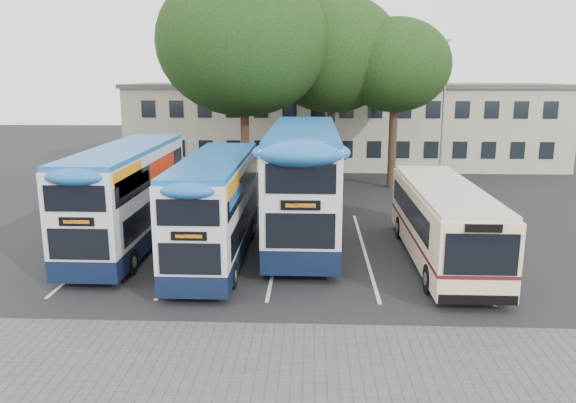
{
  "coord_description": "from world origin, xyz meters",
  "views": [
    {
      "loc": [
        -2.39,
        -16.72,
        6.94
      ],
      "look_at": [
        -3.32,
        5.0,
        1.97
      ],
      "focal_mm": 35.0,
      "sensor_mm": 36.0,
      "label": 1
    }
  ],
  "objects_px": {
    "tree_mid": "(332,54)",
    "bus_dd_right": "(303,177)",
    "lamp_post": "(444,103)",
    "bus_dd_mid": "(216,204)",
    "bus_single": "(443,218)",
    "tree_right": "(396,66)",
    "bus_dd_left": "(127,193)",
    "tree_left": "(243,42)"
  },
  "relations": [
    {
      "from": "tree_mid",
      "to": "bus_dd_right",
      "type": "height_order",
      "value": "tree_mid"
    },
    {
      "from": "lamp_post",
      "to": "bus_dd_mid",
      "type": "bearing_deg",
      "value": -126.47
    },
    {
      "from": "tree_left",
      "to": "bus_dd_right",
      "type": "xyz_separation_m",
      "value": [
        3.59,
        -9.37,
        -6.05
      ]
    },
    {
      "from": "tree_left",
      "to": "bus_dd_mid",
      "type": "relative_size",
      "value": 1.37
    },
    {
      "from": "lamp_post",
      "to": "bus_single",
      "type": "bearing_deg",
      "value": -102.15
    },
    {
      "from": "bus_dd_mid",
      "to": "bus_dd_right",
      "type": "relative_size",
      "value": 0.82
    },
    {
      "from": "lamp_post",
      "to": "bus_dd_left",
      "type": "bearing_deg",
      "value": -136.63
    },
    {
      "from": "bus_dd_left",
      "to": "lamp_post",
      "type": "bearing_deg",
      "value": 43.37
    },
    {
      "from": "tree_left",
      "to": "bus_dd_mid",
      "type": "xyz_separation_m",
      "value": [
        0.34,
        -12.39,
        -6.53
      ]
    },
    {
      "from": "tree_left",
      "to": "tree_right",
      "type": "height_order",
      "value": "tree_left"
    },
    {
      "from": "tree_mid",
      "to": "bus_dd_left",
      "type": "xyz_separation_m",
      "value": [
        -8.59,
        -13.9,
        -5.87
      ]
    },
    {
      "from": "tree_right",
      "to": "bus_dd_mid",
      "type": "height_order",
      "value": "tree_right"
    },
    {
      "from": "tree_left",
      "to": "bus_dd_mid",
      "type": "distance_m",
      "value": 14.01
    },
    {
      "from": "bus_dd_left",
      "to": "bus_single",
      "type": "distance_m",
      "value": 12.41
    },
    {
      "from": "lamp_post",
      "to": "tree_right",
      "type": "relative_size",
      "value": 0.89
    },
    {
      "from": "bus_dd_left",
      "to": "bus_dd_mid",
      "type": "bearing_deg",
      "value": -18.85
    },
    {
      "from": "lamp_post",
      "to": "bus_dd_mid",
      "type": "xyz_separation_m",
      "value": [
        -11.99,
        -16.22,
        -2.93
      ]
    },
    {
      "from": "tree_right",
      "to": "bus_dd_right",
      "type": "distance_m",
      "value": 13.2
    },
    {
      "from": "tree_mid",
      "to": "bus_dd_left",
      "type": "bearing_deg",
      "value": -121.73
    },
    {
      "from": "tree_mid",
      "to": "bus_dd_right",
      "type": "xyz_separation_m",
      "value": [
        -1.54,
        -12.18,
        -5.5
      ]
    },
    {
      "from": "lamp_post",
      "to": "bus_dd_mid",
      "type": "distance_m",
      "value": 20.39
    },
    {
      "from": "bus_dd_left",
      "to": "bus_dd_mid",
      "type": "xyz_separation_m",
      "value": [
        3.8,
        -1.3,
        -0.11
      ]
    },
    {
      "from": "tree_right",
      "to": "bus_single",
      "type": "height_order",
      "value": "tree_right"
    },
    {
      "from": "lamp_post",
      "to": "bus_dd_right",
      "type": "height_order",
      "value": "lamp_post"
    },
    {
      "from": "tree_right",
      "to": "bus_dd_left",
      "type": "distance_m",
      "value": 18.53
    },
    {
      "from": "tree_right",
      "to": "bus_dd_mid",
      "type": "distance_m",
      "value": 17.32
    },
    {
      "from": "tree_right",
      "to": "bus_dd_mid",
      "type": "bearing_deg",
      "value": -121.14
    },
    {
      "from": "tree_left",
      "to": "bus_single",
      "type": "xyz_separation_m",
      "value": [
        8.87,
        -12.25,
        -7.05
      ]
    },
    {
      "from": "lamp_post",
      "to": "tree_mid",
      "type": "bearing_deg",
      "value": -171.87
    },
    {
      "from": "bus_dd_left",
      "to": "bus_single",
      "type": "height_order",
      "value": "bus_dd_left"
    },
    {
      "from": "lamp_post",
      "to": "tree_right",
      "type": "bearing_deg",
      "value": -148.75
    },
    {
      "from": "tree_left",
      "to": "tree_mid",
      "type": "relative_size",
      "value": 1.1
    },
    {
      "from": "bus_dd_left",
      "to": "tree_mid",
      "type": "bearing_deg",
      "value": 58.27
    },
    {
      "from": "bus_single",
      "to": "bus_dd_right",
      "type": "bearing_deg",
      "value": 151.4
    },
    {
      "from": "bus_dd_right",
      "to": "bus_single",
      "type": "bearing_deg",
      "value": -28.6
    },
    {
      "from": "lamp_post",
      "to": "bus_dd_left",
      "type": "relative_size",
      "value": 0.92
    },
    {
      "from": "bus_single",
      "to": "bus_dd_left",
      "type": "bearing_deg",
      "value": 174.6
    },
    {
      "from": "lamp_post",
      "to": "bus_single",
      "type": "distance_m",
      "value": 16.81
    },
    {
      "from": "bus_dd_right",
      "to": "bus_single",
      "type": "height_order",
      "value": "bus_dd_right"
    },
    {
      "from": "lamp_post",
      "to": "tree_mid",
      "type": "xyz_separation_m",
      "value": [
        -7.21,
        -1.03,
        3.04
      ]
    },
    {
      "from": "tree_left",
      "to": "tree_mid",
      "type": "height_order",
      "value": "tree_left"
    },
    {
      "from": "tree_left",
      "to": "tree_right",
      "type": "xyz_separation_m",
      "value": [
        8.88,
        1.74,
        -1.28
      ]
    }
  ]
}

